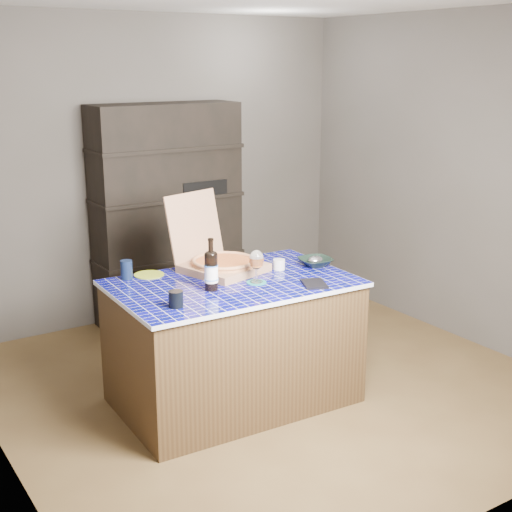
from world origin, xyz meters
TOP-DOWN VIEW (x-y plane):
  - room at (0.00, 0.00)m, footprint 3.50×3.50m
  - shelving_unit at (0.00, 1.53)m, footprint 1.20×0.41m
  - kitchen_island at (-0.33, -0.07)m, footprint 1.50×0.98m
  - pizza_box at (-0.28, 0.17)m, footprint 0.57×0.64m
  - mead_bottle at (-0.53, -0.15)m, footprint 0.08×0.08m
  - teal_trivet at (-0.23, -0.17)m, footprint 0.12×0.12m
  - wine_glass at (-0.23, -0.17)m, footprint 0.09×0.09m
  - tumbler at (-0.84, -0.30)m, footprint 0.08×0.08m
  - dvd_case at (0.05, -0.40)m, footprint 0.20×0.23m
  - bowl at (0.31, -0.07)m, footprint 0.24×0.24m
  - foil_contents at (0.31, -0.07)m, footprint 0.11×0.09m
  - white_jar at (0.05, -0.01)m, footprint 0.08×0.08m
  - navy_cup at (-0.86, 0.34)m, footprint 0.07×0.07m
  - green_trivet at (-0.71, 0.33)m, footprint 0.19×0.19m

SIDE VIEW (x-z plane):
  - kitchen_island at x=-0.33m, z-range 0.00..0.81m
  - teal_trivet at x=-0.23m, z-range 0.81..0.81m
  - green_trivet at x=-0.71m, z-range 0.81..0.81m
  - dvd_case at x=0.05m, z-range 0.81..0.82m
  - bowl at x=0.31m, z-range 0.81..0.86m
  - white_jar at x=0.05m, z-range 0.81..0.87m
  - foil_contents at x=0.31m, z-range 0.82..0.87m
  - tumbler at x=-0.84m, z-range 0.81..0.90m
  - navy_cup at x=-0.86m, z-range 0.81..0.93m
  - pizza_box at x=-0.28m, z-range 0.63..1.12m
  - shelving_unit at x=0.00m, z-range 0.00..1.80m
  - mead_bottle at x=-0.53m, z-range 0.77..1.09m
  - wine_glass at x=-0.23m, z-range 0.85..1.05m
  - room at x=0.00m, z-range -0.50..3.00m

